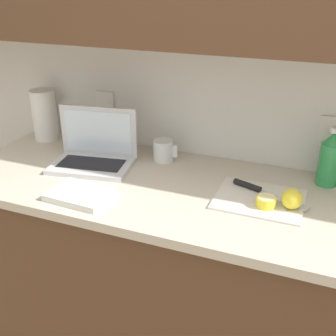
{
  "coord_description": "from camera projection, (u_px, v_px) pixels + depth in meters",
  "views": [
    {
      "loc": [
        0.15,
        -1.31,
        1.66
      ],
      "look_at": [
        -0.37,
        -0.01,
        1.01
      ],
      "focal_mm": 45.0,
      "sensor_mm": 36.0,
      "label": 1
    }
  ],
  "objects": [
    {
      "name": "laptop",
      "position": [
        94.0,
        152.0,
        1.75
      ],
      "size": [
        0.36,
        0.27,
        0.23
      ],
      "rotation": [
        0.0,
        0.0,
        0.17
      ],
      "color": "silver",
      "rests_on": "counter_unit"
    },
    {
      "name": "wall_back",
      "position": [
        299.0,
        6.0,
        1.42
      ],
      "size": [
        5.2,
        0.38,
        2.6
      ],
      "color": "white",
      "rests_on": "ground_plane"
    },
    {
      "name": "lemon_half_cut",
      "position": [
        266.0,
        201.0,
        1.43
      ],
      "size": [
        0.07,
        0.07,
        0.04
      ],
      "color": "yellow",
      "rests_on": "cutting_board"
    },
    {
      "name": "cutting_board",
      "position": [
        260.0,
        199.0,
        1.49
      ],
      "size": [
        0.31,
        0.25,
        0.01
      ],
      "primitive_type": "cube",
      "color": "silver",
      "rests_on": "counter_unit"
    },
    {
      "name": "counter_unit",
      "position": [
        261.0,
        304.0,
        1.66
      ],
      "size": [
        2.45,
        0.66,
        0.93
      ],
      "color": "brown",
      "rests_on": "ground_plane"
    },
    {
      "name": "measuring_cup",
      "position": [
        163.0,
        150.0,
        1.79
      ],
      "size": [
        0.11,
        0.09,
        0.09
      ],
      "color": "silver",
      "rests_on": "counter_unit"
    },
    {
      "name": "paper_towel_roll",
      "position": [
        45.0,
        115.0,
        1.99
      ],
      "size": [
        0.12,
        0.12,
        0.24
      ],
      "color": "white",
      "rests_on": "counter_unit"
    },
    {
      "name": "knife",
      "position": [
        257.0,
        189.0,
        1.53
      ],
      "size": [
        0.29,
        0.12,
        0.02
      ],
      "rotation": [
        0.0,
        0.0,
        -0.34
      ],
      "color": "silver",
      "rests_on": "cutting_board"
    },
    {
      "name": "dish_towel",
      "position": [
        80.0,
        195.0,
        1.5
      ],
      "size": [
        0.23,
        0.17,
        0.02
      ],
      "primitive_type": "cube",
      "rotation": [
        0.0,
        0.0,
        -0.05
      ],
      "color": "silver",
      "rests_on": "counter_unit"
    },
    {
      "name": "bottle_oil_tall",
      "position": [
        330.0,
        159.0,
        1.56
      ],
      "size": [
        0.08,
        0.08,
        0.23
      ],
      "color": "#2D934C",
      "rests_on": "counter_unit"
    },
    {
      "name": "lemon_whole_beside",
      "position": [
        292.0,
        199.0,
        1.41
      ],
      "size": [
        0.07,
        0.07,
        0.07
      ],
      "color": "yellow",
      "rests_on": "cutting_board"
    }
  ]
}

